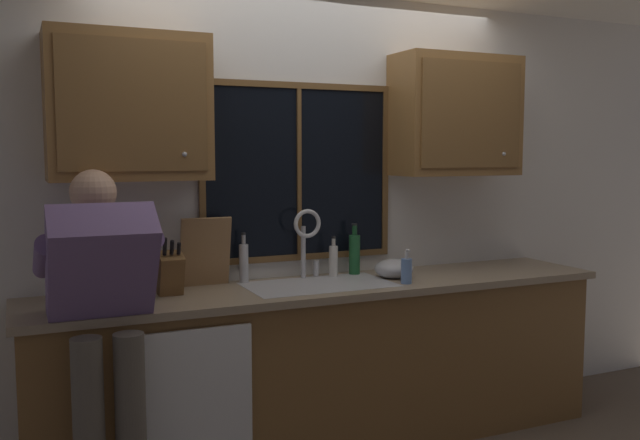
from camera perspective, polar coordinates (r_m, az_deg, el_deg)
back_wall at (r=4.05m, az=-1.28°, el=0.50°), size 5.59×0.12×2.55m
window_glass at (r=3.95m, az=-1.82°, el=4.00°), size 1.10×0.02×0.95m
window_frame_top at (r=3.96m, az=-1.79°, el=11.14°), size 1.17×0.02×0.04m
window_frame_bottom at (r=3.98m, az=-1.75°, el=-3.10°), size 1.17×0.02×0.04m
window_frame_left at (r=3.76m, az=-9.81°, el=3.83°), size 0.03×0.02×0.95m
window_frame_right at (r=4.19m, az=5.44°, el=4.07°), size 0.04×0.02×0.95m
window_mullion_center at (r=3.94m, az=-1.76°, el=3.99°), size 0.02×0.02×0.95m
lower_cabinet_run at (r=3.90m, az=0.80°, el=-12.23°), size 3.19×0.58×0.88m
countertop at (r=3.77m, az=0.94°, el=-5.65°), size 3.25×0.62×0.04m
dishwasher_front at (r=3.35m, az=-10.79°, el=-15.12°), size 0.60×0.02×0.74m
upper_cabinet_left at (r=3.54m, az=-15.65°, el=9.03°), size 0.78×0.36×0.72m
upper_cabinet_right at (r=4.28m, az=11.22°, el=8.51°), size 0.78×0.36×0.72m
sink at (r=3.77m, az=-0.09°, el=-6.87°), size 0.80×0.46×0.21m
faucet at (r=3.87m, az=-1.08°, el=-1.25°), size 0.18×0.09×0.40m
person_standing at (r=3.13m, az=-17.66°, el=-7.09°), size 0.53×0.69×1.56m
knife_block at (r=3.54m, az=-12.38°, el=-4.41°), size 0.12×0.18×0.32m
cutting_board at (r=3.72m, az=-9.54°, el=-2.65°), size 0.27×0.10×0.38m
mixing_bowl at (r=3.98m, az=6.18°, el=-4.05°), size 0.23×0.23×0.11m
soap_dispenser at (r=3.80m, az=7.22°, el=-4.18°), size 0.06×0.07×0.19m
bottle_green_glass at (r=3.80m, az=-6.37°, el=-3.51°), size 0.05×0.05×0.28m
bottle_tall_clear at (r=4.05m, az=2.89°, el=-2.78°), size 0.07×0.07×0.30m
bottle_amber_small at (r=3.97m, az=1.13°, el=-3.35°), size 0.05×0.05×0.24m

